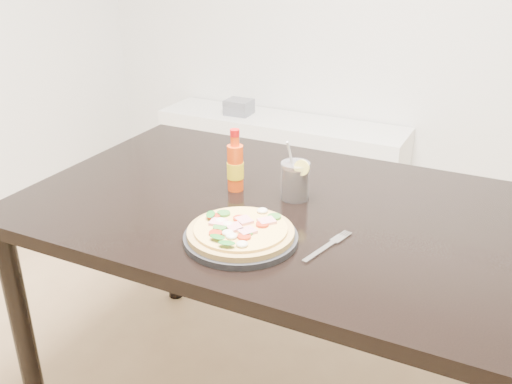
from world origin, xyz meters
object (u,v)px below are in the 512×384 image
at_px(dining_table, 275,229).
at_px(hot_sauce_bottle, 235,166).
at_px(pizza, 240,231).
at_px(fork, 329,245).
at_px(media_console, 280,161).
at_px(plate, 241,238).
at_px(cola_cup, 295,181).

bearing_deg(dining_table, hot_sauce_bottle, 168.76).
bearing_deg(pizza, fork, 18.84).
bearing_deg(pizza, media_console, 110.83).
height_order(plate, pizza, pizza).
bearing_deg(media_console, hot_sauce_bottle, -71.08).
xyz_separation_m(plate, pizza, (-0.00, -0.00, 0.02)).
height_order(pizza, media_console, pizza).
bearing_deg(hot_sauce_bottle, fork, -28.72).
bearing_deg(media_console, plate, -69.14).
distance_m(dining_table, pizza, 0.26).
bearing_deg(media_console, fork, -62.51).
xyz_separation_m(dining_table, media_console, (-0.63, 1.47, -0.42)).
xyz_separation_m(pizza, cola_cup, (0.02, 0.29, 0.02)).
relative_size(dining_table, plate, 5.01).
height_order(plate, fork, plate).
bearing_deg(hot_sauce_bottle, plate, -59.49).
distance_m(hot_sauce_bottle, media_console, 1.62).
bearing_deg(cola_cup, plate, -94.26).
relative_size(plate, pizza, 1.07).
height_order(dining_table, media_console, dining_table).
distance_m(cola_cup, fork, 0.29).
relative_size(pizza, media_console, 0.19).
xyz_separation_m(hot_sauce_bottle, cola_cup, (0.18, 0.02, -0.02)).
height_order(plate, hot_sauce_bottle, hot_sauce_bottle).
xyz_separation_m(pizza, media_console, (-0.65, 1.70, -0.53)).
distance_m(cola_cup, media_console, 1.66).
height_order(hot_sauce_bottle, media_console, hot_sauce_bottle).
bearing_deg(media_console, pizza, -69.17).
height_order(dining_table, cola_cup, cola_cup).
bearing_deg(pizza, hot_sauce_bottle, 120.31).
height_order(hot_sauce_bottle, fork, hot_sauce_bottle).
xyz_separation_m(fork, media_console, (-0.85, 1.63, -0.50)).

